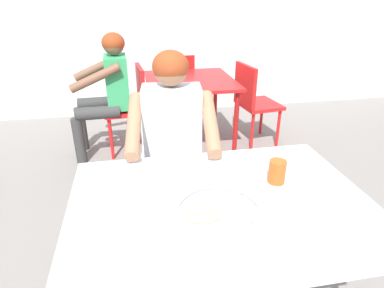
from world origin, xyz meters
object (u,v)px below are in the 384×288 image
drinking_cup (277,171)px  patron_background (107,85)px  chair_red_far (176,86)px  thali_tray (219,211)px  diner_foreground (173,139)px  chair_red_left (131,103)px  table_foreground (221,214)px  table_background_red (190,87)px  chair_foreground (172,155)px  chair_red_right (253,99)px

drinking_cup → patron_background: 2.11m
drinking_cup → chair_red_far: (-0.09, 2.56, -0.29)m
thali_tray → drinking_cup: 0.36m
patron_background → diner_foreground: bearing=-72.5°
patron_background → chair_red_left: bearing=12.6°
chair_red_left → patron_background: patron_background is taller
diner_foreground → chair_red_left: bearing=99.1°
table_foreground → table_background_red: table_foreground is taller
chair_foreground → chair_red_right: bearing=49.4°
diner_foreground → chair_red_far: size_ratio=1.42×
table_foreground → chair_red_left: size_ratio=1.44×
chair_foreground → chair_red_left: (-0.25, 1.22, -0.00)m
chair_red_far → drinking_cup: bearing=-87.9°
chair_foreground → patron_background: (-0.46, 1.17, 0.20)m
chair_red_left → thali_tray: bearing=-81.7°
chair_red_left → chair_red_right: (1.24, -0.06, -0.01)m
drinking_cup → chair_foreground: chair_foreground is taller
thali_tray → chair_foreground: (-0.07, 0.95, -0.23)m
drinking_cup → chair_red_right: (0.61, 1.93, -0.29)m
table_background_red → table_foreground: bearing=-96.7°
thali_tray → diner_foreground: (-0.09, 0.72, -0.01)m
thali_tray → table_background_red: (0.27, 2.12, -0.10)m
chair_foreground → chair_red_right: chair_foreground is taller
table_foreground → thali_tray: 0.11m
table_background_red → patron_background: (-0.79, -0.00, 0.06)m
table_foreground → chair_red_far: bearing=86.0°
diner_foreground → table_foreground: bearing=-79.8°
thali_tray → chair_foreground: size_ratio=0.39×
thali_tray → drinking_cup: size_ratio=3.13×
diner_foreground → chair_red_right: bearing=53.8°
chair_foreground → chair_red_far: size_ratio=1.01×
chair_foreground → chair_red_far: 1.81m
table_foreground → chair_red_far: chair_red_far is taller
drinking_cup → chair_red_right: bearing=72.3°
diner_foreground → table_background_red: size_ratio=1.36×
chair_foreground → chair_red_left: size_ratio=1.02×
chair_foreground → chair_red_left: chair_foreground is taller
thali_tray → chair_red_far: size_ratio=0.39×
table_foreground → thali_tray: bearing=-111.6°
chair_foreground → table_foreground: bearing=-83.7°
drinking_cup → thali_tray: bearing=-150.8°
table_foreground → diner_foreground: size_ratio=1.01×
diner_foreground → chair_foreground: bearing=85.0°
thali_tray → table_background_red: 2.14m
chair_red_right → thali_tray: bearing=-113.8°
table_background_red → chair_red_far: chair_red_far is taller
chair_red_right → table_foreground: bearing=-113.9°
chair_foreground → table_background_red: bearing=74.1°
patron_background → drinking_cup: bearing=-66.7°
chair_foreground → diner_foreground: (-0.02, -0.23, 0.22)m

